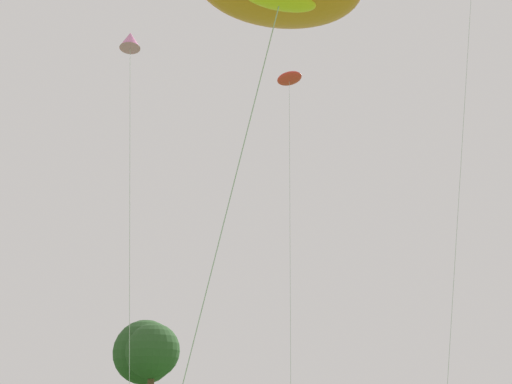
{
  "coord_description": "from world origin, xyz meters",
  "views": [
    {
      "loc": [
        -6.49,
        -3.03,
        1.91
      ],
      "look_at": [
        2.08,
        7.02,
        6.89
      ],
      "focal_mm": 40.51,
      "sensor_mm": 36.0,
      "label": 1
    }
  ],
  "objects": [
    {
      "name": "tree_oak_left",
      "position": [
        28.8,
        56.6,
        8.09
      ],
      "size": [
        6.2,
        6.2,
        11.26
      ],
      "color": "#513823",
      "rests_on": "ground"
    },
    {
      "name": "small_kite_bird_shape",
      "position": [
        1.75,
        13.91,
        14.79
      ],
      "size": [
        1.9,
        1.1,
        15.23
      ],
      "rotation": [
        0.0,
        0.0,
        0.62
      ],
      "color": "pink",
      "rests_on": "ground"
    },
    {
      "name": "small_kite_box_yellow",
      "position": [
        10.05,
        13.94,
        16.46
      ],
      "size": [
        2.41,
        2.27,
        16.84
      ],
      "rotation": [
        0.0,
        0.0,
        -1.32
      ],
      "color": "red",
      "rests_on": "ground"
    },
    {
      "name": "tree_broad_distant",
      "position": [
        29.77,
        60.14,
        8.3
      ],
      "size": [
        7.53,
        7.53,
        12.12
      ],
      "color": "#513823",
      "rests_on": "ground"
    }
  ]
}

